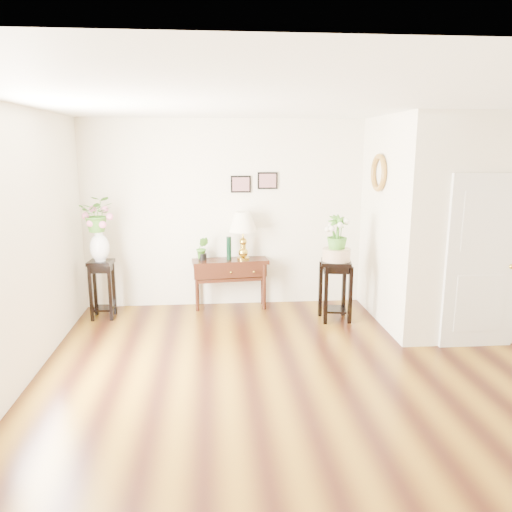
{
  "coord_description": "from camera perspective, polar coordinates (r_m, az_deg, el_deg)",
  "views": [
    {
      "loc": [
        -1.08,
        -4.72,
        2.38
      ],
      "look_at": [
        -0.55,
        1.3,
        1.06
      ],
      "focal_mm": 35.0,
      "sensor_mm": 36.0,
      "label": 1
    }
  ],
  "objects": [
    {
      "name": "floor",
      "position": [
        5.4,
        7.26,
        -14.0
      ],
      "size": [
        6.0,
        5.5,
        0.02
      ],
      "primitive_type": "cube",
      "color": "brown",
      "rests_on": "ground"
    },
    {
      "name": "ceiling",
      "position": [
        4.86,
        8.19,
        17.11
      ],
      "size": [
        6.0,
        5.5,
        0.02
      ],
      "primitive_type": "cube",
      "color": "white",
      "rests_on": "ground"
    },
    {
      "name": "wall_back",
      "position": [
        7.61,
        3.17,
        4.86
      ],
      "size": [
        6.0,
        0.02,
        2.8
      ],
      "primitive_type": "cube",
      "color": "#EEE5C9",
      "rests_on": "ground"
    },
    {
      "name": "wall_front",
      "position": [
        2.45,
        22.15,
        -12.25
      ],
      "size": [
        6.0,
        0.02,
        2.8
      ],
      "primitive_type": "cube",
      "color": "#EEE5C9",
      "rests_on": "ground"
    },
    {
      "name": "wall_left",
      "position": [
        5.19,
        -26.64,
        0.07
      ],
      "size": [
        0.02,
        5.5,
        2.8
      ],
      "primitive_type": "cube",
      "color": "#EEE5C9",
      "rests_on": "ground"
    },
    {
      "name": "partition",
      "position": [
        7.3,
        20.89,
        3.75
      ],
      "size": [
        1.8,
        1.95,
        2.8
      ],
      "primitive_type": "cube",
      "color": "#EEE5C9",
      "rests_on": "floor"
    },
    {
      "name": "door",
      "position": [
        6.49,
        24.45,
        -0.67
      ],
      "size": [
        0.9,
        0.05,
        2.1
      ],
      "primitive_type": "cube",
      "color": "silver",
      "rests_on": "floor"
    },
    {
      "name": "art_print_left",
      "position": [
        7.48,
        -1.75,
        8.21
      ],
      "size": [
        0.3,
        0.02,
        0.25
      ],
      "primitive_type": "cube",
      "color": "black",
      "rests_on": "wall_back"
    },
    {
      "name": "art_print_right",
      "position": [
        7.51,
        1.33,
        8.61
      ],
      "size": [
        0.3,
        0.02,
        0.25
      ],
      "primitive_type": "cube",
      "color": "black",
      "rests_on": "wall_back"
    },
    {
      "name": "wall_ornament",
      "position": [
        7.0,
        13.82,
        9.22
      ],
      "size": [
        0.07,
        0.51,
        0.51
      ],
      "primitive_type": "torus",
      "rotation": [
        0.0,
        1.57,
        0.0
      ],
      "color": "#B1742F",
      "rests_on": "partition"
    },
    {
      "name": "console_table",
      "position": [
        7.54,
        -2.94,
        -3.18
      ],
      "size": [
        1.15,
        0.49,
        0.75
      ],
      "primitive_type": "cube",
      "rotation": [
        0.0,
        0.0,
        0.11
      ],
      "color": "black",
      "rests_on": "floor"
    },
    {
      "name": "table_lamp",
      "position": [
        7.39,
        -1.49,
        2.27
      ],
      "size": [
        0.48,
        0.48,
        0.72
      ],
      "primitive_type": "cube",
      "rotation": [
        0.0,
        0.0,
        -0.17
      ],
      "color": "gold",
      "rests_on": "console_table"
    },
    {
      "name": "green_vase",
      "position": [
        7.41,
        -3.12,
        0.87
      ],
      "size": [
        0.09,
        0.09,
        0.35
      ],
      "primitive_type": "cylinder",
      "rotation": [
        0.0,
        0.0,
        0.43
      ],
      "color": "black",
      "rests_on": "console_table"
    },
    {
      "name": "potted_plant",
      "position": [
        7.41,
        -6.14,
        0.78
      ],
      "size": [
        0.2,
        0.17,
        0.33
      ],
      "primitive_type": "imported",
      "rotation": [
        0.0,
        0.0,
        -0.13
      ],
      "color": "#408226",
      "rests_on": "console_table"
    },
    {
      "name": "plant_stand_a",
      "position": [
        7.4,
        -17.13,
        -3.67
      ],
      "size": [
        0.35,
        0.35,
        0.83
      ],
      "primitive_type": "cube",
      "rotation": [
        0.0,
        0.0,
        -0.08
      ],
      "color": "black",
      "rests_on": "floor"
    },
    {
      "name": "porcelain_vase",
      "position": [
        7.25,
        -17.45,
        1.21
      ],
      "size": [
        0.29,
        0.29,
        0.46
      ],
      "primitive_type": null,
      "rotation": [
        0.0,
        0.0,
        -0.1
      ],
      "color": "white",
      "rests_on": "plant_stand_a"
    },
    {
      "name": "lily_arrangement",
      "position": [
        7.19,
        -17.67,
        4.54
      ],
      "size": [
        0.47,
        0.41,
        0.5
      ],
      "primitive_type": "imported",
      "rotation": [
        0.0,
        0.0,
        0.04
      ],
      "color": "#408226",
      "rests_on": "porcelain_vase"
    },
    {
      "name": "plant_stand_b",
      "position": [
        7.08,
        9.03,
        -3.9
      ],
      "size": [
        0.47,
        0.47,
        0.85
      ],
      "primitive_type": "cube",
      "rotation": [
        0.0,
        0.0,
        -0.19
      ],
      "color": "black",
      "rests_on": "floor"
    },
    {
      "name": "ceramic_bowl",
      "position": [
        6.96,
        9.17,
        0.11
      ],
      "size": [
        0.44,
        0.44,
        0.17
      ],
      "primitive_type": "cylinder",
      "rotation": [
        0.0,
        0.0,
        -0.14
      ],
      "color": "tan",
      "rests_on": "plant_stand_b"
    },
    {
      "name": "narcissus",
      "position": [
        6.9,
        9.25,
        2.51
      ],
      "size": [
        0.36,
        0.36,
        0.51
      ],
      "primitive_type": "imported",
      "rotation": [
        0.0,
        0.0,
        0.3
      ],
      "color": "#408226",
      "rests_on": "ceramic_bowl"
    }
  ]
}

